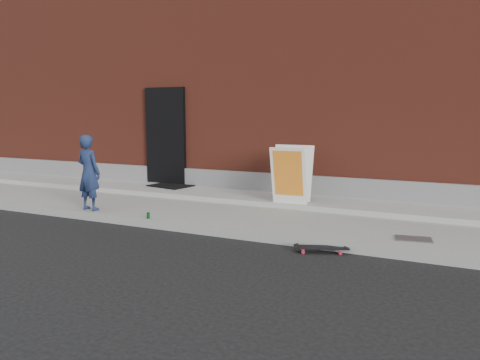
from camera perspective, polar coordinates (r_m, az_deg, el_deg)
The scene contains 10 objects.
ground at distance 7.59m, azimuth -4.95°, elevation -6.66°, with size 80.00×80.00×0.00m, color black.
sidewalk at distance 8.87m, azimuth -0.11°, elevation -3.95°, with size 20.00×3.00×0.15m, color gray.
apron at distance 9.65m, azimuth 2.17°, elevation -2.19°, with size 20.00×1.20×0.10m, color gray.
building at distance 13.85m, azimuth 9.75°, elevation 10.41°, with size 20.00×8.10×5.00m.
child at distance 9.04m, azimuth -17.97°, elevation 0.85°, with size 0.51×0.33×1.40m, color #192547.
skateboard at distance 6.71m, azimuth 9.87°, elevation -8.15°, with size 0.76×0.43×0.08m.
pizza_sign at distance 8.86m, azimuth 6.32°, elevation 0.73°, with size 0.69×0.81×1.09m.
soda_can at distance 8.13m, azimuth -11.11°, elevation -4.30°, with size 0.06×0.06×0.11m, color #1A822C.
doormat at distance 10.97m, azimuth -8.35°, elevation -0.67°, with size 0.92×0.75×0.03m, color black.
utility_plate at distance 7.17m, azimuth 20.40°, elevation -6.75°, with size 0.50×0.32×0.01m, color #5C5B61.
Camera 1 is at (3.68, -6.34, 1.95)m, focal length 35.00 mm.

